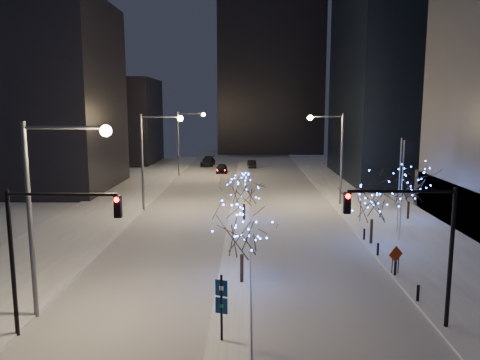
{
  "coord_description": "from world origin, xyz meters",
  "views": [
    {
      "loc": [
        0.85,
        -20.5,
        10.68
      ],
      "look_at": [
        0.24,
        15.86,
        5.0
      ],
      "focal_mm": 35.0,
      "sensor_mm": 36.0,
      "label": 1
    }
  ],
  "objects_px": {
    "street_lamp_east": "(333,147)",
    "traffic_signal_west": "(44,238)",
    "street_lamp_w_near": "(49,193)",
    "holiday_tree_plaza_near": "(373,199)",
    "car_far": "(208,162)",
    "holiday_tree_median_near": "(242,232)",
    "street_lamp_w_mid": "(152,148)",
    "holiday_tree_median_far": "(244,190)",
    "wayfinding_sign": "(221,302)",
    "car_near": "(222,168)",
    "car_mid": "(251,164)",
    "traffic_signal_east": "(419,234)",
    "holiday_tree_plaza_far": "(410,185)",
    "street_lamp_w_far": "(185,134)",
    "construction_sign": "(396,257)"
  },
  "relations": [
    {
      "from": "car_far",
      "to": "holiday_tree_median_near",
      "type": "height_order",
      "value": "holiday_tree_median_near"
    },
    {
      "from": "street_lamp_w_near",
      "to": "car_near",
      "type": "bearing_deg",
      "value": 84.17
    },
    {
      "from": "traffic_signal_west",
      "to": "street_lamp_east",
      "type": "bearing_deg",
      "value": 58.31
    },
    {
      "from": "street_lamp_w_mid",
      "to": "car_far",
      "type": "relative_size",
      "value": 1.8
    },
    {
      "from": "car_far",
      "to": "holiday_tree_median_near",
      "type": "xyz_separation_m",
      "value": [
        6.98,
        -57.89,
        2.48
      ]
    },
    {
      "from": "car_mid",
      "to": "construction_sign",
      "type": "height_order",
      "value": "construction_sign"
    },
    {
      "from": "street_lamp_w_mid",
      "to": "traffic_signal_west",
      "type": "bearing_deg",
      "value": -88.94
    },
    {
      "from": "construction_sign",
      "to": "holiday_tree_plaza_near",
      "type": "bearing_deg",
      "value": 64.87
    },
    {
      "from": "car_mid",
      "to": "street_lamp_w_mid",
      "type": "bearing_deg",
      "value": 70.52
    },
    {
      "from": "street_lamp_east",
      "to": "street_lamp_w_mid",
      "type": "bearing_deg",
      "value": -171.04
    },
    {
      "from": "holiday_tree_median_near",
      "to": "construction_sign",
      "type": "bearing_deg",
      "value": 9.56
    },
    {
      "from": "street_lamp_w_near",
      "to": "street_lamp_w_mid",
      "type": "relative_size",
      "value": 1.0
    },
    {
      "from": "street_lamp_w_far",
      "to": "holiday_tree_median_far",
      "type": "height_order",
      "value": "street_lamp_w_far"
    },
    {
      "from": "holiday_tree_plaza_far",
      "to": "holiday_tree_median_far",
      "type": "bearing_deg",
      "value": -177.96
    },
    {
      "from": "holiday_tree_median_far",
      "to": "wayfinding_sign",
      "type": "xyz_separation_m",
      "value": [
        -0.82,
        -23.26,
        -1.03
      ]
    },
    {
      "from": "wayfinding_sign",
      "to": "traffic_signal_west",
      "type": "bearing_deg",
      "value": -163.95
    },
    {
      "from": "holiday_tree_median_far",
      "to": "holiday_tree_plaza_far",
      "type": "height_order",
      "value": "holiday_tree_plaza_far"
    },
    {
      "from": "holiday_tree_median_near",
      "to": "holiday_tree_plaza_far",
      "type": "relative_size",
      "value": 0.88
    },
    {
      "from": "street_lamp_w_near",
      "to": "street_lamp_w_mid",
      "type": "height_order",
      "value": "same"
    },
    {
      "from": "holiday_tree_plaza_near",
      "to": "street_lamp_east",
      "type": "bearing_deg",
      "value": 91.6
    },
    {
      "from": "street_lamp_w_far",
      "to": "traffic_signal_west",
      "type": "distance_m",
      "value": 52.04
    },
    {
      "from": "street_lamp_w_mid",
      "to": "street_lamp_w_far",
      "type": "xyz_separation_m",
      "value": [
        0.0,
        25.0,
        0.0
      ]
    },
    {
      "from": "wayfinding_sign",
      "to": "street_lamp_east",
      "type": "bearing_deg",
      "value": 91.02
    },
    {
      "from": "street_lamp_east",
      "to": "construction_sign",
      "type": "height_order",
      "value": "street_lamp_east"
    },
    {
      "from": "traffic_signal_east",
      "to": "car_near",
      "type": "relative_size",
      "value": 1.62
    },
    {
      "from": "street_lamp_w_near",
      "to": "traffic_signal_east",
      "type": "height_order",
      "value": "street_lamp_w_near"
    },
    {
      "from": "traffic_signal_west",
      "to": "holiday_tree_median_near",
      "type": "height_order",
      "value": "traffic_signal_west"
    },
    {
      "from": "street_lamp_east",
      "to": "holiday_tree_median_near",
      "type": "relative_size",
      "value": 2.06
    },
    {
      "from": "car_near",
      "to": "holiday_tree_median_near",
      "type": "relative_size",
      "value": 0.89
    },
    {
      "from": "car_near",
      "to": "holiday_tree_median_near",
      "type": "bearing_deg",
      "value": -85.52
    },
    {
      "from": "street_lamp_east",
      "to": "traffic_signal_west",
      "type": "xyz_separation_m",
      "value": [
        -18.52,
        -30.0,
        -1.69
      ]
    },
    {
      "from": "holiday_tree_median_far",
      "to": "construction_sign",
      "type": "distance_m",
      "value": 17.49
    },
    {
      "from": "street_lamp_w_near",
      "to": "holiday_tree_median_near",
      "type": "bearing_deg",
      "value": 26.42
    },
    {
      "from": "wayfinding_sign",
      "to": "car_mid",
      "type": "bearing_deg",
      "value": 108.18
    },
    {
      "from": "holiday_tree_plaza_far",
      "to": "wayfinding_sign",
      "type": "relative_size",
      "value": 1.7
    },
    {
      "from": "traffic_signal_west",
      "to": "construction_sign",
      "type": "bearing_deg",
      "value": 24.0
    },
    {
      "from": "holiday_tree_median_near",
      "to": "car_near",
      "type": "bearing_deg",
      "value": 94.64
    },
    {
      "from": "traffic_signal_west",
      "to": "car_near",
      "type": "xyz_separation_m",
      "value": [
        4.98,
        55.57,
        -4.02
      ]
    },
    {
      "from": "street_lamp_w_far",
      "to": "car_near",
      "type": "bearing_deg",
      "value": 33.09
    },
    {
      "from": "street_lamp_w_near",
      "to": "car_mid",
      "type": "distance_m",
      "value": 61.5
    },
    {
      "from": "street_lamp_east",
      "to": "holiday_tree_plaza_near",
      "type": "relative_size",
      "value": 1.82
    },
    {
      "from": "car_far",
      "to": "wayfinding_sign",
      "type": "xyz_separation_m",
      "value": [
        6.16,
        -65.12,
        1.19
      ]
    },
    {
      "from": "street_lamp_w_near",
      "to": "construction_sign",
      "type": "xyz_separation_m",
      "value": [
        19.24,
        6.34,
        -5.26
      ]
    },
    {
      "from": "holiday_tree_median_far",
      "to": "holiday_tree_plaza_near",
      "type": "relative_size",
      "value": 0.89
    },
    {
      "from": "street_lamp_w_far",
      "to": "traffic_signal_west",
      "type": "relative_size",
      "value": 1.43
    },
    {
      "from": "street_lamp_w_near",
      "to": "car_near",
      "type": "relative_size",
      "value": 2.32
    },
    {
      "from": "street_lamp_w_far",
      "to": "traffic_signal_east",
      "type": "bearing_deg",
      "value": -70.68
    },
    {
      "from": "street_lamp_w_near",
      "to": "holiday_tree_plaza_near",
      "type": "relative_size",
      "value": 1.82
    },
    {
      "from": "car_mid",
      "to": "car_far",
      "type": "distance_m",
      "value": 8.3
    },
    {
      "from": "car_near",
      "to": "car_mid",
      "type": "height_order",
      "value": "car_near"
    }
  ]
}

